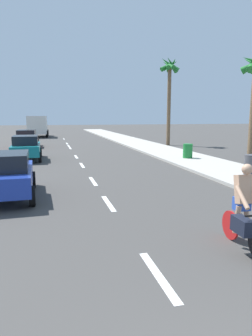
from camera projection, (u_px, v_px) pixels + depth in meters
ground_plane at (77, 157)px, 20.74m from camera, size 160.00×160.00×0.00m
sidewalk_strip at (162, 151)px, 24.31m from camera, size 3.60×80.00×0.14m
lane_stripe_1 at (158, 275)px, 5.38m from camera, size 0.16×1.80×0.01m
lane_stripe_2 at (108, 203)px, 9.82m from camera, size 0.16×1.80×0.01m
lane_stripe_3 at (93, 181)px, 13.16m from camera, size 0.16×1.80×0.01m
lane_stripe_4 at (82, 165)px, 17.44m from camera, size 0.16×1.80×0.01m
lane_stripe_5 at (76, 157)px, 21.08m from camera, size 0.16×1.80×0.01m
lane_stripe_6 at (70, 148)px, 26.86m from camera, size 0.16×1.80×0.01m
lane_stripe_7 at (69, 146)px, 28.79m from camera, size 0.16×1.80×0.01m
lane_stripe_8 at (67, 143)px, 31.33m from camera, size 0.16×1.80×0.01m
lane_stripe_9 at (64, 139)px, 37.52m from camera, size 0.16×1.80×0.01m
cyclist at (244, 212)px, 6.30m from camera, size 0.63×1.71×1.82m
parked_car_blue at (7, 174)px, 10.37m from camera, size 1.90×3.88×1.57m
parked_car_teal at (26, 147)px, 19.41m from camera, size 1.89×4.01×1.57m
parked_car_red at (27, 138)px, 27.40m from camera, size 1.98×4.12×1.57m
delivery_truck at (38, 126)px, 40.98m from camera, size 2.77×6.29×2.80m
palm_tree_far at (169, 77)px, 28.41m from camera, size 1.94×1.81×8.25m
trash_bin_near at (251, 165)px, 13.52m from camera, size 0.60×0.60×0.95m
trash_bin_far at (188, 151)px, 19.44m from camera, size 0.60×0.60×0.90m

